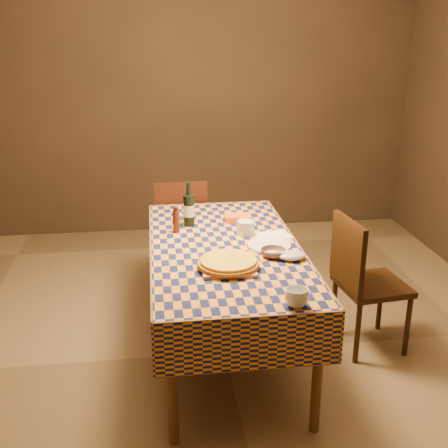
# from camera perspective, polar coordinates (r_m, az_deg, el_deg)

# --- Properties ---
(room) EXTENTS (5.00, 5.10, 2.70)m
(room) POSITION_cam_1_polar(r_m,az_deg,el_deg) (3.36, 0.11, 6.96)
(room) COLOR brown
(room) RESTS_ON ground
(dining_table) EXTENTS (0.94, 1.84, 0.77)m
(dining_table) POSITION_cam_1_polar(r_m,az_deg,el_deg) (3.56, 0.10, -3.40)
(dining_table) COLOR brown
(dining_table) RESTS_ON ground
(cutting_board) EXTENTS (0.32, 0.32, 0.02)m
(cutting_board) POSITION_cam_1_polar(r_m,az_deg,el_deg) (3.22, 0.44, -4.34)
(cutting_board) COLOR #A26E4C
(cutting_board) RESTS_ON dining_table
(pizza) EXTENTS (0.45, 0.45, 0.04)m
(pizza) POSITION_cam_1_polar(r_m,az_deg,el_deg) (3.21, 0.44, -3.90)
(pizza) COLOR brown
(pizza) RESTS_ON cutting_board
(pepper_mill) EXTENTS (0.06, 0.06, 0.19)m
(pepper_mill) POSITION_cam_1_polar(r_m,az_deg,el_deg) (3.75, -4.89, 0.43)
(pepper_mill) COLOR #4E1D12
(pepper_mill) RESTS_ON dining_table
(bowl) EXTENTS (0.16, 0.16, 0.05)m
(bowl) POSITION_cam_1_polar(r_m,az_deg,el_deg) (3.38, 5.03, -2.94)
(bowl) COLOR #684C57
(bowl) RESTS_ON dining_table
(wine_glass) EXTENTS (0.08, 0.08, 0.14)m
(wine_glass) POSITION_cam_1_polar(r_m,az_deg,el_deg) (3.87, -3.86, 1.21)
(wine_glass) COLOR silver
(wine_glass) RESTS_ON dining_table
(wine_bottle) EXTENTS (0.08, 0.08, 0.31)m
(wine_bottle) POSITION_cam_1_polar(r_m,az_deg,el_deg) (3.86, -3.59, 1.47)
(wine_bottle) COLOR black
(wine_bottle) RESTS_ON dining_table
(deli_tub) EXTENTS (0.12, 0.12, 0.09)m
(deli_tub) POSITION_cam_1_polar(r_m,az_deg,el_deg) (3.72, 2.19, -0.38)
(deli_tub) COLOR silver
(deli_tub) RESTS_ON dining_table
(takeout_container) EXTENTS (0.19, 0.14, 0.04)m
(takeout_container) POSITION_cam_1_polar(r_m,az_deg,el_deg) (3.98, 1.38, 0.61)
(takeout_container) COLOR #CF5F1B
(takeout_container) RESTS_ON dining_table
(white_plate) EXTENTS (0.33, 0.33, 0.02)m
(white_plate) POSITION_cam_1_polar(r_m,az_deg,el_deg) (3.53, 4.62, -2.19)
(white_plate) COLOR silver
(white_plate) RESTS_ON dining_table
(tumbler) EXTENTS (0.13, 0.13, 0.09)m
(tumbler) POSITION_cam_1_polar(r_m,az_deg,el_deg) (2.81, 7.39, -7.42)
(tumbler) COLOR silver
(tumbler) RESTS_ON dining_table
(flour_patch) EXTENTS (0.26, 0.22, 0.00)m
(flour_patch) POSITION_cam_1_polar(r_m,az_deg,el_deg) (3.72, 4.96, -1.17)
(flour_patch) COLOR white
(flour_patch) RESTS_ON dining_table
(flour_bag) EXTENTS (0.20, 0.17, 0.05)m
(flour_bag) POSITION_cam_1_polar(r_m,az_deg,el_deg) (3.35, 6.90, -3.19)
(flour_bag) COLOR #A2ACCF
(flour_bag) RESTS_ON dining_table
(chair_far) EXTENTS (0.44, 0.45, 0.93)m
(chair_far) POSITION_cam_1_polar(r_m,az_deg,el_deg) (4.61, -4.48, -0.32)
(chair_far) COLOR black
(chair_far) RESTS_ON ground
(chair_right) EXTENTS (0.47, 0.47, 0.93)m
(chair_right) POSITION_cam_1_polar(r_m,az_deg,el_deg) (3.81, 13.82, -5.22)
(chair_right) COLOR black
(chair_right) RESTS_ON ground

